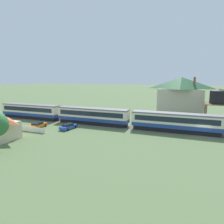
{
  "coord_description": "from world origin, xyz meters",
  "views": [
    {
      "loc": [
        -2.62,
        -40.39,
        10.85
      ],
      "look_at": [
        -20.67,
        5.22,
        2.51
      ],
      "focal_mm": 32.0,
      "sensor_mm": 36.0,
      "label": 1
    }
  ],
  "objects_px": {
    "station_house_dark_green_roof": "(181,97)",
    "parked_car_orange": "(38,125)",
    "parked_car_blue": "(68,126)",
    "water_tower": "(218,97)",
    "passenger_train": "(132,118)"
  },
  "relations": [
    {
      "from": "station_house_dark_green_roof",
      "to": "parked_car_orange",
      "type": "distance_m",
      "value": 37.67
    },
    {
      "from": "parked_car_blue",
      "to": "water_tower",
      "type": "bearing_deg",
      "value": -58.7
    },
    {
      "from": "station_house_dark_green_roof",
      "to": "water_tower",
      "type": "distance_m",
      "value": 11.69
    },
    {
      "from": "water_tower",
      "to": "parked_car_orange",
      "type": "height_order",
      "value": "water_tower"
    },
    {
      "from": "water_tower",
      "to": "parked_car_blue",
      "type": "xyz_separation_m",
      "value": [
        -29.86,
        -14.38,
        -6.06
      ]
    },
    {
      "from": "water_tower",
      "to": "parked_car_orange",
      "type": "distance_m",
      "value": 40.57
    },
    {
      "from": "parked_car_orange",
      "to": "parked_car_blue",
      "type": "height_order",
      "value": "parked_car_blue"
    },
    {
      "from": "passenger_train",
      "to": "water_tower",
      "type": "height_order",
      "value": "water_tower"
    },
    {
      "from": "passenger_train",
      "to": "station_house_dark_green_roof",
      "type": "xyz_separation_m",
      "value": [
        9.18,
        16.52,
        3.59
      ]
    },
    {
      "from": "parked_car_blue",
      "to": "station_house_dark_green_roof",
      "type": "bearing_deg",
      "value": -38.1
    },
    {
      "from": "station_house_dark_green_roof",
      "to": "parked_car_blue",
      "type": "height_order",
      "value": "station_house_dark_green_roof"
    },
    {
      "from": "parked_car_orange",
      "to": "parked_car_blue",
      "type": "relative_size",
      "value": 1.0
    },
    {
      "from": "station_house_dark_green_roof",
      "to": "water_tower",
      "type": "relative_size",
      "value": 1.46
    },
    {
      "from": "station_house_dark_green_roof",
      "to": "parked_car_orange",
      "type": "height_order",
      "value": "station_house_dark_green_roof"
    },
    {
      "from": "passenger_train",
      "to": "parked_car_orange",
      "type": "xyz_separation_m",
      "value": [
        -19.4,
        -7.47,
        -1.6
      ]
    }
  ]
}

